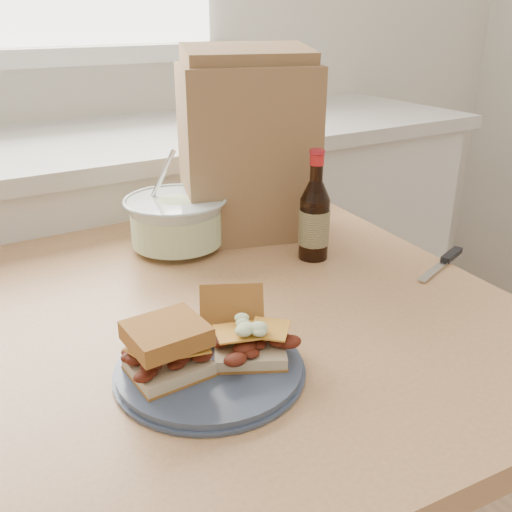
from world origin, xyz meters
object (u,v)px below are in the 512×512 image
dining_table (209,365)px  paper_bag (248,153)px  beer_bottle (314,219)px  plate (210,368)px  coleslaw_bowl (177,224)px

dining_table → paper_bag: 0.45m
dining_table → beer_bottle: beer_bottle is taller
plate → paper_bag: bearing=53.8°
dining_table → paper_bag: paper_bag is taller
beer_bottle → dining_table: bearing=175.9°
coleslaw_bowl → beer_bottle: bearing=-41.0°
plate → paper_bag: paper_bag is taller
plate → beer_bottle: bearing=34.6°
paper_bag → plate: bearing=-108.9°
plate → coleslaw_bowl: 0.45m
dining_table → paper_bag: size_ratio=2.97×
dining_table → plate: size_ratio=4.19×
dining_table → coleslaw_bowl: bearing=81.3°
dining_table → paper_bag: (0.23, 0.25, 0.29)m
plate → beer_bottle: (0.35, 0.24, 0.07)m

